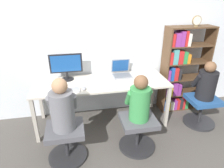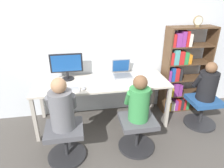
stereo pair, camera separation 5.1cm
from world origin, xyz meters
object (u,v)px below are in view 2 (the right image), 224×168
object	(u,v)px
desktop_monitor	(67,66)
bookshelf	(180,73)
keyboard	(64,90)
office_chair_side	(202,110)
person_at_laptop	(139,101)
desk_clock	(198,21)
person_near_shelf	(208,84)
laptop	(122,72)
person_at_monitor	(61,107)
office_chair_left	(65,140)
office_chair_right	(137,131)

from	to	relation	value
desktop_monitor	bookshelf	world-z (taller)	bookshelf
desktop_monitor	keyboard	distance (m)	0.48
desktop_monitor	office_chair_side	xyz separation A→B (m)	(2.13, -0.54, -0.71)
office_chair_side	person_at_laptop	bearing A→B (deg)	-163.96
desk_clock	person_near_shelf	xyz separation A→B (m)	(0.06, -0.46, -0.87)
laptop	person_at_monitor	bearing A→B (deg)	-136.31
desktop_monitor	office_chair_left	distance (m)	1.15
office_chair_right	desktop_monitor	bearing A→B (deg)	135.92
bookshelf	person_near_shelf	distance (m)	0.56
laptop	person_near_shelf	distance (m)	1.35
office_chair_side	office_chair_left	bearing A→B (deg)	-170.44
keyboard	office_chair_left	xyz separation A→B (m)	(-0.01, -0.49, -0.49)
laptop	office_chair_right	world-z (taller)	laptop
person_at_monitor	desk_clock	distance (m)	2.43
office_chair_right	office_chair_side	distance (m)	1.26
laptop	office_chair_left	xyz separation A→B (m)	(-0.95, -0.91, -0.53)
office_chair_left	office_chair_side	distance (m)	2.22
desktop_monitor	office_chair_right	xyz separation A→B (m)	(0.92, -0.89, -0.71)
laptop	person_at_laptop	xyz separation A→B (m)	(0.03, -0.89, -0.05)
person_at_monitor	desk_clock	bearing A→B (deg)	21.19
office_chair_side	desk_clock	bearing A→B (deg)	96.99
office_chair_right	keyboard	bearing A→B (deg)	153.86
desktop_monitor	bookshelf	distance (m)	1.96
laptop	bookshelf	distance (m)	1.06
person_at_monitor	bookshelf	xyz separation A→B (m)	(2.00, 0.89, -0.04)
person_at_laptop	office_chair_right	bearing A→B (deg)	-90.00
desk_clock	desktop_monitor	bearing A→B (deg)	177.82
office_chair_right	person_at_laptop	bearing A→B (deg)	90.00
desktop_monitor	desk_clock	distance (m)	2.17
desk_clock	office_chair_right	bearing A→B (deg)	-144.77
laptop	desk_clock	bearing A→B (deg)	-3.95
bookshelf	desk_clock	distance (m)	0.90
desktop_monitor	person_near_shelf	distance (m)	2.21
office_chair_left	office_chair_right	xyz separation A→B (m)	(0.98, 0.02, 0.00)
office_chair_right	person_at_laptop	distance (m)	0.48
bookshelf	person_near_shelf	world-z (taller)	bookshelf
keyboard	desk_clock	xyz separation A→B (m)	(2.11, 0.34, 0.86)
laptop	office_chair_side	size ratio (longest dim) A/B	0.62
bookshelf	office_chair_left	bearing A→B (deg)	-155.86
office_chair_left	office_chair_right	size ratio (longest dim) A/B	1.00
keyboard	person_near_shelf	distance (m)	2.17
bookshelf	desk_clock	bearing A→B (deg)	-28.32
person_at_laptop	desk_clock	bearing A→B (deg)	35.08
person_at_monitor	office_chair_side	size ratio (longest dim) A/B	1.31
office_chair_left	person_near_shelf	world-z (taller)	person_near_shelf
office_chair_right	person_at_monitor	distance (m)	1.10
person_at_laptop	person_near_shelf	distance (m)	1.26
keyboard	bookshelf	xyz separation A→B (m)	(1.99, 0.41, -0.03)
person_at_monitor	person_near_shelf	world-z (taller)	person_at_monitor
keyboard	person_at_monitor	size ratio (longest dim) A/B	0.65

